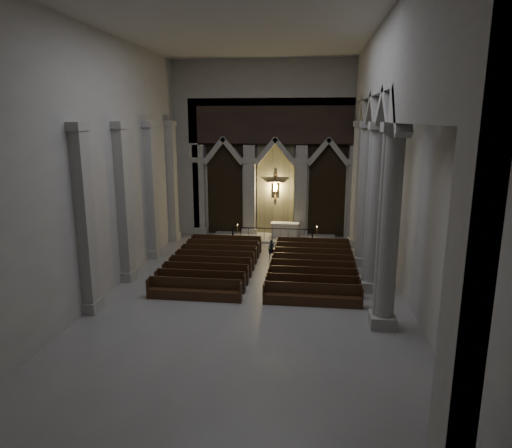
{
  "coord_description": "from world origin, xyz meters",
  "views": [
    {
      "loc": [
        2.54,
        -19.94,
        8.14
      ],
      "look_at": [
        -0.29,
        3.0,
        2.8
      ],
      "focal_mm": 32.0,
      "sensor_mm": 36.0,
      "label": 1
    }
  ],
  "objects_px": {
    "altar_rail": "(272,233)",
    "candle_stand_left": "(238,237)",
    "pews": "(262,268)",
    "candle_stand_right": "(317,241)",
    "worshipper": "(271,249)",
    "altar": "(285,230)"
  },
  "relations": [
    {
      "from": "altar_rail",
      "to": "candle_stand_left",
      "type": "relative_size",
      "value": 4.42
    },
    {
      "from": "altar_rail",
      "to": "pews",
      "type": "height_order",
      "value": "altar_rail"
    },
    {
      "from": "candle_stand_right",
      "to": "worshipper",
      "type": "bearing_deg",
      "value": -132.65
    },
    {
      "from": "candle_stand_right",
      "to": "worshipper",
      "type": "xyz_separation_m",
      "value": [
        -2.71,
        -2.94,
        0.19
      ]
    },
    {
      "from": "altar_rail",
      "to": "candle_stand_left",
      "type": "bearing_deg",
      "value": 179.9
    },
    {
      "from": "altar",
      "to": "pews",
      "type": "xyz_separation_m",
      "value": [
        -0.77,
        -7.46,
        -0.33
      ]
    },
    {
      "from": "altar_rail",
      "to": "candle_stand_right",
      "type": "distance_m",
      "value": 2.99
    },
    {
      "from": "pews",
      "to": "worshipper",
      "type": "height_order",
      "value": "worshipper"
    },
    {
      "from": "candle_stand_left",
      "to": "worshipper",
      "type": "bearing_deg",
      "value": -51.49
    },
    {
      "from": "candle_stand_left",
      "to": "pews",
      "type": "distance_m",
      "value": 6.62
    },
    {
      "from": "pews",
      "to": "worshipper",
      "type": "distance_m",
      "value": 2.95
    },
    {
      "from": "altar",
      "to": "altar_rail",
      "type": "bearing_deg",
      "value": -121.03
    },
    {
      "from": "altar",
      "to": "worshipper",
      "type": "xyz_separation_m",
      "value": [
        -0.52,
        -4.53,
        -0.1
      ]
    },
    {
      "from": "candle_stand_left",
      "to": "altar_rail",
      "type": "bearing_deg",
      "value": -0.1
    },
    {
      "from": "altar_rail",
      "to": "altar",
      "type": "bearing_deg",
      "value": 58.97
    },
    {
      "from": "altar_rail",
      "to": "worshipper",
      "type": "height_order",
      "value": "worshipper"
    },
    {
      "from": "candle_stand_right",
      "to": "worshipper",
      "type": "height_order",
      "value": "candle_stand_right"
    },
    {
      "from": "altar_rail",
      "to": "pews",
      "type": "bearing_deg",
      "value": -90.0
    },
    {
      "from": "candle_stand_left",
      "to": "pews",
      "type": "bearing_deg",
      "value": -69.25
    },
    {
      "from": "altar",
      "to": "candle_stand_left",
      "type": "xyz_separation_m",
      "value": [
        -3.11,
        -1.27,
        -0.31
      ]
    },
    {
      "from": "pews",
      "to": "candle_stand_right",
      "type": "bearing_deg",
      "value": 63.3
    },
    {
      "from": "altar_rail",
      "to": "candle_stand_right",
      "type": "xyz_separation_m",
      "value": [
        2.96,
        -0.31,
        -0.35
      ]
    }
  ]
}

